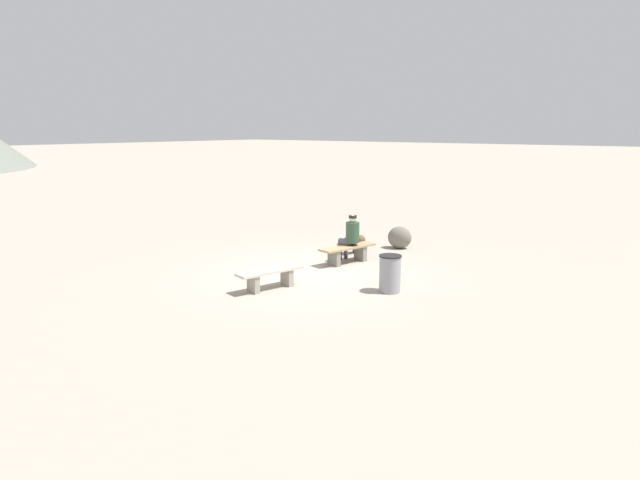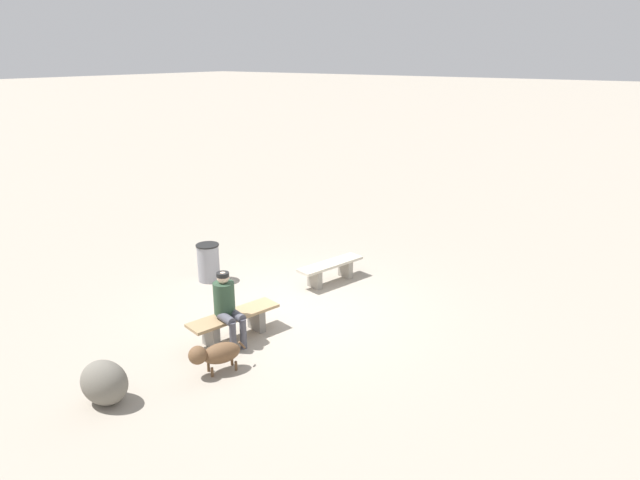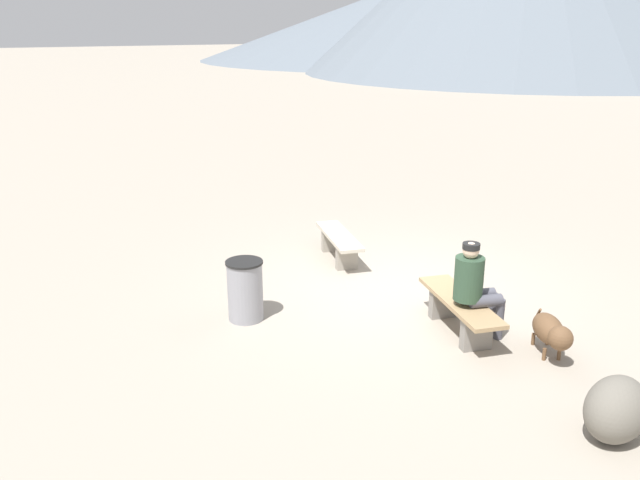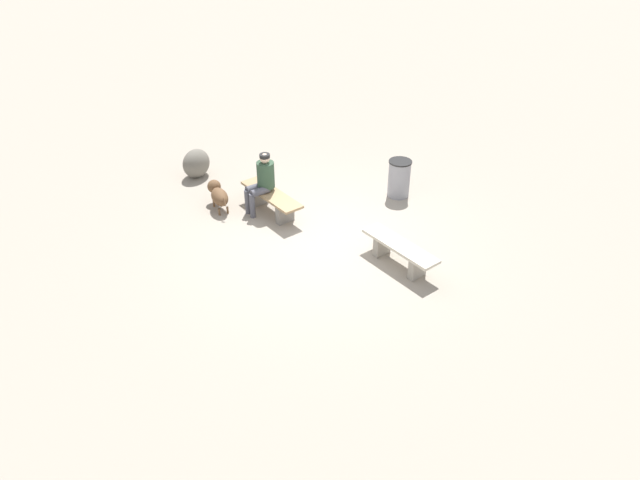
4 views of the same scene
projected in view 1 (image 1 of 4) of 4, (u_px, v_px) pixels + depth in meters
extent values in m
cube|color=#9E9384|center=(310.00, 275.00, 13.73)|extent=(210.00, 210.00, 0.06)
cube|color=gray|center=(253.00, 284.00, 12.13)|extent=(0.20, 0.35, 0.38)
cube|color=gray|center=(287.00, 277.00, 12.68)|extent=(0.20, 0.35, 0.38)
cube|color=beige|center=(270.00, 271.00, 12.36)|extent=(1.62, 0.73, 0.06)
cube|color=gray|center=(334.00, 258.00, 14.49)|extent=(0.21, 0.39, 0.40)
cube|color=gray|center=(360.00, 253.00, 15.05)|extent=(0.21, 0.39, 0.40)
cube|color=#A3845B|center=(348.00, 247.00, 14.73)|extent=(1.69, 0.78, 0.05)
cylinder|color=#2D4733|center=(353.00, 232.00, 14.76)|extent=(0.35, 0.35, 0.54)
sphere|color=beige|center=(353.00, 219.00, 14.69)|extent=(0.20, 0.20, 0.20)
cylinder|color=black|center=(353.00, 217.00, 14.68)|extent=(0.21, 0.21, 0.07)
cylinder|color=#4C4C56|center=(351.00, 241.00, 15.02)|extent=(0.25, 0.42, 0.15)
cylinder|color=#4C4C56|center=(346.00, 249.00, 15.23)|extent=(0.11, 0.11, 0.52)
cylinder|color=#4C4C56|center=(345.00, 242.00, 14.91)|extent=(0.25, 0.42, 0.15)
cylinder|color=#4C4C56|center=(340.00, 250.00, 15.12)|extent=(0.11, 0.11, 0.52)
ellipsoid|color=brown|center=(349.00, 243.00, 15.79)|extent=(0.67, 0.54, 0.32)
sphere|color=brown|center=(360.00, 240.00, 15.94)|extent=(0.28, 0.28, 0.28)
cylinder|color=brown|center=(353.00, 250.00, 16.00)|extent=(0.04, 0.04, 0.15)
cylinder|color=brown|center=(356.00, 251.00, 15.85)|extent=(0.04, 0.04, 0.15)
cylinder|color=brown|center=(342.00, 251.00, 15.83)|extent=(0.04, 0.04, 0.15)
cylinder|color=brown|center=(344.00, 253.00, 15.68)|extent=(0.04, 0.04, 0.15)
cylinder|color=brown|center=(338.00, 243.00, 15.64)|extent=(0.12, 0.08, 0.15)
cylinder|color=gray|center=(390.00, 274.00, 12.15)|extent=(0.46, 0.46, 0.78)
cylinder|color=black|center=(390.00, 256.00, 12.07)|extent=(0.49, 0.49, 0.03)
ellipsoid|color=#6B665B|center=(400.00, 237.00, 16.54)|extent=(0.67, 0.80, 0.64)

